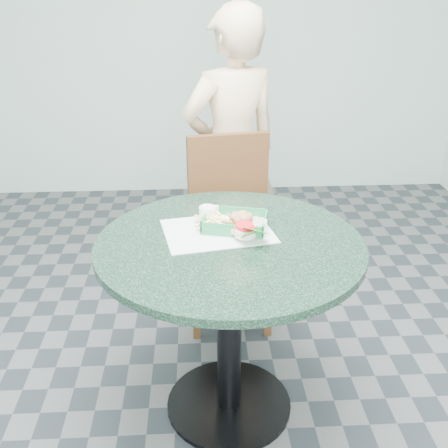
{
  "coord_description": "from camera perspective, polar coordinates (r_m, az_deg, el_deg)",
  "views": [
    {
      "loc": [
        -0.12,
        -1.66,
        1.62
      ],
      "look_at": [
        -0.02,
        0.1,
        0.79
      ],
      "focal_mm": 42.0,
      "sensor_mm": 36.0,
      "label": 1
    }
  ],
  "objects": [
    {
      "name": "sauce_ramekin",
      "position": [
        1.96,
        -2.06,
        0.64
      ],
      "size": [
        0.06,
        0.06,
        0.04
      ],
      "rotation": [
        0.0,
        0.0,
        0.29
      ],
      "color": "white",
      "rests_on": "food_basket"
    },
    {
      "name": "diner_person",
      "position": [
        2.81,
        0.84,
        7.72
      ],
      "size": [
        0.67,
        0.57,
        1.55
      ],
      "primitive_type": "imported",
      "rotation": [
        0.0,
        0.0,
        3.55
      ],
      "color": "beige",
      "rests_on": "floor"
    },
    {
      "name": "dining_chair",
      "position": [
        2.63,
        0.58,
        0.78
      ],
      "size": [
        0.41,
        0.41,
        0.93
      ],
      "rotation": [
        0.0,
        0.0,
        0.17
      ],
      "color": "#4B2E1E",
      "rests_on": "floor"
    },
    {
      "name": "crab_sandwich",
      "position": [
        1.92,
        2.11,
        -0.03
      ],
      "size": [
        0.12,
        0.12,
        0.07
      ],
      "rotation": [
        0.0,
        0.0,
        0.27
      ],
      "color": "#EAB161",
      "rests_on": "food_basket"
    },
    {
      "name": "cafe_table",
      "position": [
        1.96,
        0.61,
        -6.82
      ],
      "size": [
        0.96,
        0.96,
        0.75
      ],
      "color": "black",
      "rests_on": "floor"
    },
    {
      "name": "fries_pile",
      "position": [
        1.94,
        -1.66,
        -0.18
      ],
      "size": [
        0.12,
        0.12,
        0.04
      ],
      "primitive_type": null,
      "rotation": [
        0.0,
        0.0,
        -0.07
      ],
      "color": "#FCE78E",
      "rests_on": "food_basket"
    },
    {
      "name": "wall_back",
      "position": [
        4.16,
        -1.81,
        22.16
      ],
      "size": [
        4.0,
        0.04,
        2.8
      ],
      "primitive_type": "cube",
      "color": "silver",
      "rests_on": "ground"
    },
    {
      "name": "placemat",
      "position": [
        1.94,
        -0.68,
        -1.31
      ],
      "size": [
        0.44,
        0.36,
        0.0
      ],
      "primitive_type": "cube",
      "rotation": [
        0.0,
        0.0,
        0.19
      ],
      "color": "silver",
      "rests_on": "cafe_table"
    },
    {
      "name": "garnish_cup",
      "position": [
        1.87,
        3.24,
        -1.14
      ],
      "size": [
        0.11,
        0.11,
        0.04
      ],
      "rotation": [
        0.0,
        0.0,
        -0.39
      ],
      "color": "silver",
      "rests_on": "food_basket"
    },
    {
      "name": "floor",
      "position": [
        2.32,
        0.54,
        -19.09
      ],
      "size": [
        4.0,
        5.0,
        0.02
      ],
      "primitive_type": "cube",
      "color": "#303335",
      "rests_on": "ground"
    },
    {
      "name": "food_basket",
      "position": [
        1.96,
        1.2,
        -0.53
      ],
      "size": [
        0.23,
        0.17,
        0.05
      ],
      "rotation": [
        0.0,
        0.0,
        -0.23
      ],
      "color": "#1D7C45",
      "rests_on": "placemat"
    }
  ]
}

